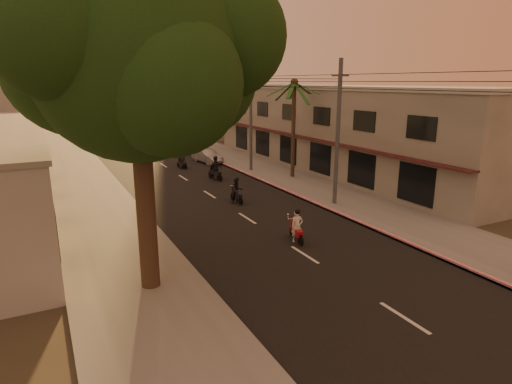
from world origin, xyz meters
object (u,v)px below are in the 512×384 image
palm_tree (294,88)px  parked_car (207,156)px  scooter_red (297,227)px  broadleaf_tree (146,56)px  scooter_mid_a (237,191)px  scooter_mid_b (216,169)px  scooter_far_b (192,148)px  scooter_far_a (182,161)px

palm_tree → parked_car: bearing=111.9°
scooter_red → parked_car: scooter_red is taller
palm_tree → parked_car: size_ratio=2.00×
broadleaf_tree → scooter_mid_a: bearing=50.7°
scooter_mid_a → palm_tree: bearing=33.7°
palm_tree → scooter_mid_a: 10.69m
broadleaf_tree → scooter_mid_b: broadleaf_tree is taller
scooter_mid_a → scooter_far_b: size_ratio=0.94×
scooter_mid_b → scooter_far_a: scooter_mid_b is taller
scooter_mid_b → parked_car: (2.11, 7.41, -0.24)m
scooter_far_b → scooter_red: bearing=-90.4°
broadleaf_tree → scooter_mid_a: (7.46, 9.11, -7.69)m
broadleaf_tree → palm_tree: (14.61, 13.86, -1.33)m
parked_car → scooter_red: bearing=-108.8°
scooter_mid_b → scooter_far_a: bearing=90.0°
palm_tree → scooter_mid_b: bearing=160.9°
scooter_mid_a → scooter_mid_b: bearing=79.8°
broadleaf_tree → palm_tree: size_ratio=1.48×
parked_car → scooter_far_a: bearing=-160.7°
scooter_red → parked_car: 22.16m
scooter_mid_b → scooter_red: bearing=-105.3°
broadleaf_tree → scooter_mid_b: bearing=61.3°
palm_tree → parked_car: (-3.81, 9.46, -6.50)m
scooter_mid_a → scooter_far_a: bearing=88.8°
scooter_far_b → parked_car: 4.46m
scooter_mid_a → scooter_far_a: (0.30, 12.53, -0.06)m
palm_tree → scooter_far_a: (-6.85, 7.79, -6.43)m
palm_tree → parked_car: 12.09m
palm_tree → scooter_far_b: (-3.80, 13.92, -6.30)m
palm_tree → scooter_red: size_ratio=4.77×
scooter_far_a → parked_car: 3.48m
broadleaf_tree → palm_tree: broadleaf_tree is taller
scooter_red → scooter_mid_b: scooter_mid_b is taller
scooter_red → parked_car: (3.63, 21.86, -0.11)m
scooter_far_a → scooter_red: bearing=-106.8°
scooter_red → scooter_far_a: bearing=100.0°
scooter_mid_a → parked_car: (3.35, 14.20, -0.13)m
scooter_mid_b → scooter_far_b: (2.12, 11.87, -0.04)m
scooter_red → scooter_far_a: size_ratio=1.08×
broadleaf_tree → scooter_mid_a: 14.06m
palm_tree → scooter_red: (-7.43, -12.40, -6.39)m
scooter_far_b → scooter_mid_a: bearing=-92.7°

